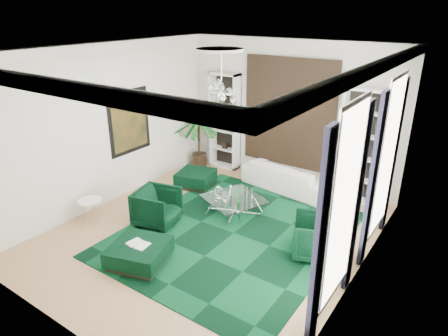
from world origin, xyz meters
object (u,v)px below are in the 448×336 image
Objects in this scene: armchair_left at (157,207)px; armchair_right at (316,237)px; sofa at (287,177)px; ottoman_front at (139,253)px; coffee_table at (234,206)px; palm at (199,128)px; ottoman_side at (196,179)px; side_table at (91,211)px.

armchair_left is 1.00× the size of armchair_right.
sofa reaches higher than ottoman_front.
coffee_table is 3.36m from palm.
sofa is at bearing 0.18° from palm.
palm is at bearing 7.57° from sofa.
ottoman_side is (-2.13, -1.20, -0.15)m from sofa.
ottoman_front is 0.42× the size of palm.
ottoman_front is at bearing 87.19° from sofa.
armchair_left is at bearing -132.04° from coffee_table.
coffee_table is at bearing -37.66° from palm.
ottoman_front is (1.31, -3.38, 0.00)m from ottoman_side.
armchair_right reaches higher than ottoman_front.
palm is at bearing 123.83° from ottoman_side.
coffee_table is 2.31× the size of side_table.
armchair_right is 0.99× the size of ottoman_side.
armchair_right is 2.27m from coffee_table.
ottoman_front is at bearing -99.40° from coffee_table.
palm is at bearing 114.79° from ottoman_front.
ottoman_side is at bearing -56.17° from palm.
sofa is 1.00× the size of palm.
sofa is 4.65m from ottoman_front.
armchair_right is at bearing -89.74° from armchair_left.
sofa is at bearing 29.25° from ottoman_side.
sofa is at bearing -165.11° from armchair_right.
sofa is 2.39× the size of ottoman_front.
ottoman_side is (-3.95, 1.26, -0.21)m from armchair_right.
armchair_left is 3.63m from palm.
side_table is at bearing 61.88° from sofa.
sofa is at bearing 54.49° from side_table.
ottoman_front is 1.92× the size of side_table.
sofa is 2.68× the size of armchair_right.
ottoman_front is 2.13m from side_table.
palm reaches higher than armchair_left.
sofa is 3.06m from armchair_right.
palm is (-0.79, 1.19, 1.00)m from ottoman_side.
armchair_left is (-1.57, -3.28, 0.06)m from sofa.
armchair_left is 2.17m from ottoman_side.
armchair_right is 1.72× the size of side_table.
coffee_table is at bearing 80.60° from ottoman_front.
ottoman_side is at bearing 111.24° from ottoman_front.
ottoman_front is at bearing -68.76° from ottoman_side.
armchair_left is at bearing 30.28° from side_table.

